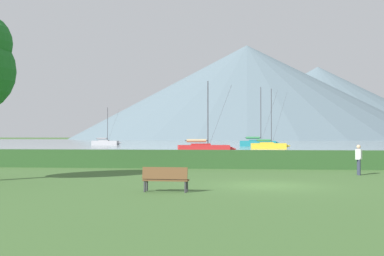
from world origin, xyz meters
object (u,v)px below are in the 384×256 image
sailboat_slip_4 (106,142)px  park_bench_near_path (165,178)px  sailboat_slip_0 (258,143)px  sailboat_slip_2 (204,148)px  person_seated_viewer (359,157)px  sailboat_slip_6 (269,145)px

sailboat_slip_4 → park_bench_near_path: size_ratio=4.93×
sailboat_slip_0 → sailboat_slip_2: sailboat_slip_0 is taller
sailboat_slip_2 → person_seated_viewer: bearing=-81.7°
person_seated_viewer → sailboat_slip_0: bearing=87.5°
sailboat_slip_0 → person_seated_viewer: size_ratio=7.13×
sailboat_slip_2 → park_bench_near_path: (2.07, -41.34, -0.07)m
sailboat_slip_6 → park_bench_near_path: 63.51m
sailboat_slip_6 → park_bench_near_path: sailboat_slip_6 is taller
sailboat_slip_2 → person_seated_viewer: sailboat_slip_2 is taller
sailboat_slip_2 → sailboat_slip_4: bearing=107.4°
sailboat_slip_6 → park_bench_near_path: (-6.72, -63.16, -0.02)m
sailboat_slip_6 → park_bench_near_path: size_ratio=5.62×
sailboat_slip_0 → sailboat_slip_2: 39.22m
sailboat_slip_4 → person_seated_viewer: sailboat_slip_4 is taller
sailboat_slip_2 → person_seated_viewer: 34.16m
sailboat_slip_4 → person_seated_viewer: (38.35, -83.03, 0.40)m
park_bench_near_path → sailboat_slip_0: bearing=89.3°
sailboat_slip_2 → sailboat_slip_4: sailboat_slip_2 is taller
person_seated_viewer → sailboat_slip_6: bearing=87.0°
sailboat_slip_4 → sailboat_slip_6: sailboat_slip_6 is taller
sailboat_slip_4 → park_bench_near_path: sailboat_slip_4 is taller
sailboat_slip_4 → person_seated_viewer: 91.46m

